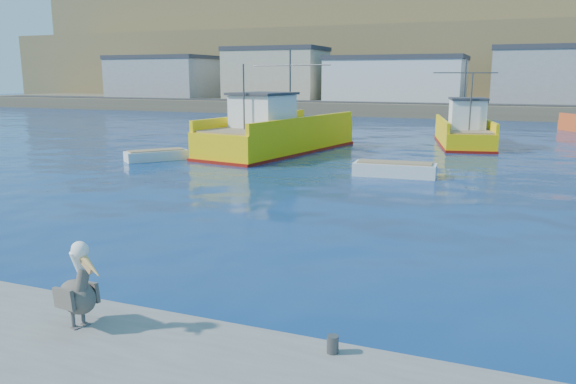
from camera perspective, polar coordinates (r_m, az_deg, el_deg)
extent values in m
plane|color=navy|center=(13.84, -3.25, -9.56)|extent=(260.00, 260.00, 0.00)
cylinder|color=#4C4C4C|center=(9.67, 4.57, -15.17)|extent=(0.20, 0.20, 0.30)
cube|color=brown|center=(83.94, 18.29, 8.26)|extent=(160.00, 30.00, 1.60)
cube|color=brown|center=(109.80, 19.42, 11.59)|extent=(180.00, 40.00, 14.00)
cube|color=brown|center=(129.91, 20.03, 13.68)|extent=(200.00, 40.00, 24.00)
cube|color=#2D2D2D|center=(72.94, 17.73, 8.53)|extent=(150.00, 5.00, 0.10)
cube|color=gray|center=(95.14, -12.58, 11.20)|extent=(16.00, 10.00, 6.00)
cube|color=#333338|center=(95.18, -12.67, 13.18)|extent=(16.32, 10.20, 0.60)
cube|color=tan|center=(85.50, -1.21, 11.78)|extent=(14.00, 9.00, 7.00)
cube|color=#333338|center=(85.59, -1.22, 14.32)|extent=(14.28, 9.18, 0.60)
cube|color=silver|center=(80.17, 10.94, 11.04)|extent=(18.00, 11.00, 5.50)
cube|color=#333338|center=(80.21, 11.02, 13.22)|extent=(18.36, 11.22, 0.60)
cube|color=gray|center=(78.78, 25.61, 10.48)|extent=(15.00, 10.00, 6.50)
cube|color=#333338|center=(78.86, 25.84, 13.05)|extent=(15.30, 10.20, 0.60)
cube|color=yellow|center=(37.94, -0.85, 5.43)|extent=(6.71, 13.77, 1.71)
cube|color=yellow|center=(36.74, 1.87, 7.11)|extent=(2.59, 12.76, 0.70)
cube|color=yellow|center=(38.99, -3.42, 7.36)|extent=(2.59, 12.76, 0.70)
cube|color=maroon|center=(38.03, -0.85, 4.22)|extent=(6.84, 14.04, 0.25)
cube|color=#8C7251|center=(37.85, -0.85, 6.79)|extent=(6.27, 13.19, 0.10)
cube|color=white|center=(36.13, -2.59, 8.22)|extent=(3.62, 3.80, 2.00)
cube|color=#333338|center=(36.08, -2.61, 9.96)|extent=(3.91, 4.23, 0.15)
cylinder|color=#4C4C4C|center=(38.83, 0.22, 10.54)|extent=(0.14, 0.14, 5.00)
cylinder|color=#4C4C4C|center=(34.49, -4.51, 9.52)|extent=(0.12, 0.12, 4.00)
cylinder|color=#4C4C4C|center=(38.82, 0.22, 12.75)|extent=(6.07, 1.19, 0.08)
cube|color=yellow|center=(43.51, 17.37, 5.39)|extent=(5.16, 10.00, 1.24)
cube|color=yellow|center=(43.65, 19.47, 6.55)|extent=(2.09, 9.18, 0.70)
cube|color=yellow|center=(43.26, 15.40, 6.76)|extent=(2.09, 9.18, 0.70)
cube|color=maroon|center=(43.58, 17.32, 4.65)|extent=(5.26, 10.20, 0.25)
cube|color=#8C7251|center=(43.45, 17.42, 6.27)|extent=(4.82, 9.57, 0.10)
cube|color=white|center=(41.96, 17.74, 7.51)|extent=(2.74, 2.80, 2.00)
cube|color=#333338|center=(41.90, 17.84, 9.01)|extent=(2.96, 3.11, 0.15)
cylinder|color=#4C4C4C|center=(44.26, 17.47, 9.54)|extent=(0.14, 0.14, 5.00)
cylinder|color=#4C4C4C|center=(40.50, 18.08, 8.64)|extent=(0.12, 0.12, 4.00)
cylinder|color=#4C4C4C|center=(44.24, 17.59, 11.48)|extent=(4.53, 1.01, 0.08)
cube|color=silver|center=(34.89, -13.24, 3.52)|extent=(3.27, 3.61, 0.72)
cube|color=#8C7251|center=(34.84, -13.27, 4.15)|extent=(2.83, 3.16, 0.07)
cube|color=silver|center=(29.07, 10.77, 2.09)|extent=(4.21, 1.72, 0.82)
cube|color=#8C7251|center=(29.00, 10.81, 2.95)|extent=(3.78, 1.38, 0.08)
cylinder|color=#595451|center=(11.22, -20.99, -11.98)|extent=(0.09, 0.09, 0.31)
cube|color=#595451|center=(11.23, -20.79, -12.77)|extent=(0.19, 0.17, 0.02)
cylinder|color=#595451|center=(11.30, -20.09, -11.73)|extent=(0.09, 0.09, 0.31)
cube|color=#595451|center=(11.32, -19.89, -12.51)|extent=(0.19, 0.17, 0.02)
ellipsoid|color=#38332D|center=(11.08, -20.62, -9.94)|extent=(1.04, 0.80, 0.63)
cube|color=#38332D|center=(10.99, -21.82, -10.05)|extent=(0.69, 0.29, 0.46)
cube|color=#38332D|center=(11.20, -19.61, -9.47)|extent=(0.69, 0.29, 0.46)
cube|color=#38332D|center=(11.44, -21.58, -9.71)|extent=(0.28, 0.24, 0.13)
cylinder|color=#38332D|center=(10.79, -20.19, -8.56)|extent=(0.31, 0.38, 0.50)
cylinder|color=white|center=(10.72, -20.48, -6.62)|extent=(0.29, 0.37, 0.47)
ellipsoid|color=white|center=(10.59, -20.38, -5.54)|extent=(0.44, 0.39, 0.31)
cone|color=gold|center=(10.41, -19.53, -6.92)|extent=(0.64, 0.35, 0.43)
cube|color=tan|center=(10.52, -19.82, -7.00)|extent=(0.38, 0.18, 0.27)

